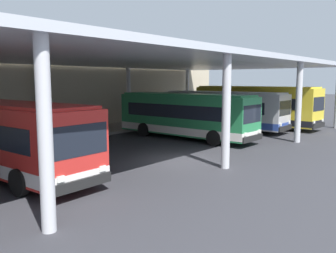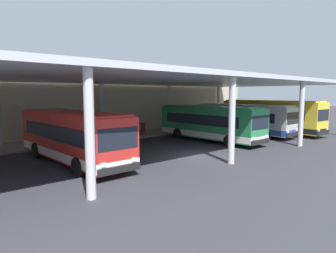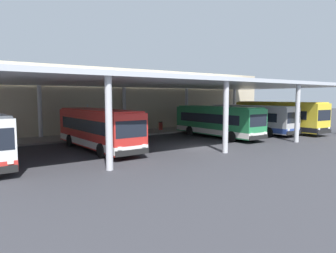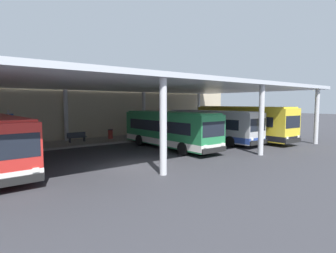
# 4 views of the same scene
# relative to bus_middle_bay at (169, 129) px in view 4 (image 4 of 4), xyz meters

# --- Properties ---
(ground_plane) EXTENTS (200.00, 200.00, 0.00)m
(ground_plane) POSITION_rel_bus_middle_bay_xyz_m (-5.76, -4.21, -1.66)
(ground_plane) COLOR #333338
(platform_kerb) EXTENTS (42.00, 4.50, 0.18)m
(platform_kerb) POSITION_rel_bus_middle_bay_xyz_m (-5.76, 7.54, -1.57)
(platform_kerb) COLOR gray
(platform_kerb) RESTS_ON ground
(station_building_facade) EXTENTS (48.00, 1.60, 7.49)m
(station_building_facade) POSITION_rel_bus_middle_bay_xyz_m (-5.76, 10.79, 2.09)
(station_building_facade) COLOR #C1B293
(station_building_facade) RESTS_ON ground
(canopy_shelter) EXTENTS (40.00, 17.00, 5.55)m
(canopy_shelter) POSITION_rel_bus_middle_bay_xyz_m (-5.76, 1.29, 3.63)
(canopy_shelter) COLOR silver
(canopy_shelter) RESTS_ON ground
(bus_middle_bay) EXTENTS (2.79, 10.55, 3.17)m
(bus_middle_bay) POSITION_rel_bus_middle_bay_xyz_m (0.00, 0.00, 0.00)
(bus_middle_bay) COLOR #28844C
(bus_middle_bay) RESTS_ON ground
(bus_far_bay) EXTENTS (2.90, 10.59, 3.17)m
(bus_far_bay) POSITION_rel_bus_middle_bay_xyz_m (5.72, 0.29, 0.00)
(bus_far_bay) COLOR #B7B7BC
(bus_far_bay) RESTS_ON ground
(bus_departing) EXTENTS (3.10, 11.44, 3.57)m
(bus_departing) POSITION_rel_bus_middle_bay_xyz_m (9.31, -0.74, 0.19)
(bus_departing) COLOR yellow
(bus_departing) RESTS_ON ground
(bench_waiting) EXTENTS (1.80, 0.45, 0.92)m
(bench_waiting) POSITION_rel_bus_middle_bay_xyz_m (-5.33, 7.60, -0.99)
(bench_waiting) COLOR #383D47
(bench_waiting) RESTS_ON platform_kerb
(trash_bin) EXTENTS (0.52, 0.52, 0.98)m
(trash_bin) POSITION_rel_bus_middle_bay_xyz_m (-1.66, 7.86, -0.98)
(trash_bin) COLOR maroon
(trash_bin) RESTS_ON platform_kerb
(banner_sign) EXTENTS (0.70, 0.12, 3.20)m
(banner_sign) POSITION_rel_bus_middle_bay_xyz_m (-11.13, 6.72, 0.32)
(banner_sign) COLOR #B2B2B7
(banner_sign) RESTS_ON platform_kerb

